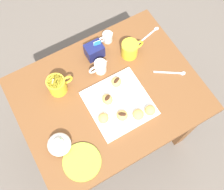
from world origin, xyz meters
name	(u,v)px	position (x,y,z in m)	size (l,w,h in m)	color
ground_plane	(110,131)	(0.00, 0.00, 0.00)	(8.00, 8.00, 0.00)	#665B51
dining_table	(109,104)	(0.00, 0.00, 0.55)	(0.89, 0.69, 0.70)	brown
pastry_plate_square	(119,103)	(0.02, -0.07, 0.71)	(0.29, 0.29, 0.02)	white
coffee_mug_yellow_left	(57,85)	(-0.20, 0.14, 0.75)	(0.13, 0.09, 0.14)	yellow
coffee_mug_yellow_right	(130,49)	(0.21, 0.14, 0.75)	(0.12, 0.08, 0.09)	yellow
cream_pitcher_white	(100,67)	(0.03, 0.13, 0.74)	(0.10, 0.06, 0.07)	white
sugar_caddy	(94,51)	(0.05, 0.23, 0.74)	(0.09, 0.07, 0.11)	#191E51
ice_cream_bowl	(59,144)	(-0.32, -0.12, 0.74)	(0.11, 0.11, 0.08)	white
chocolate_sauce_pitcher	(107,37)	(0.15, 0.28, 0.73)	(0.09, 0.05, 0.06)	white
saucer_lime_left	(82,162)	(-0.27, -0.23, 0.71)	(0.17, 0.17, 0.01)	#9EC633
loose_spoon_near_saucer	(174,73)	(0.34, -0.06, 0.71)	(0.14, 0.10, 0.01)	silver
loose_spoon_by_plate	(150,34)	(0.37, 0.20, 0.71)	(0.16, 0.05, 0.01)	silver
beignet_0	(116,82)	(0.06, 0.02, 0.73)	(0.05, 0.05, 0.03)	#DBA351
chocolate_drizzle_0	(116,80)	(0.06, 0.02, 0.75)	(0.04, 0.02, 0.01)	#381E11
beignet_1	(107,99)	(-0.03, -0.04, 0.74)	(0.05, 0.06, 0.04)	#DBA351
chocolate_drizzle_1	(107,98)	(-0.03, -0.04, 0.76)	(0.03, 0.02, 0.01)	#381E11
beignet_2	(150,110)	(0.12, -0.18, 0.74)	(0.05, 0.05, 0.04)	#DBA351
beignet_3	(122,115)	(-0.01, -0.14, 0.74)	(0.05, 0.05, 0.03)	#DBA351
chocolate_drizzle_3	(122,114)	(-0.01, -0.14, 0.75)	(0.04, 0.02, 0.01)	#381E11
beignet_4	(103,118)	(-0.09, -0.11, 0.74)	(0.05, 0.05, 0.04)	#DBA351
beignet_5	(138,114)	(0.06, -0.17, 0.73)	(0.05, 0.05, 0.03)	#DBA351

